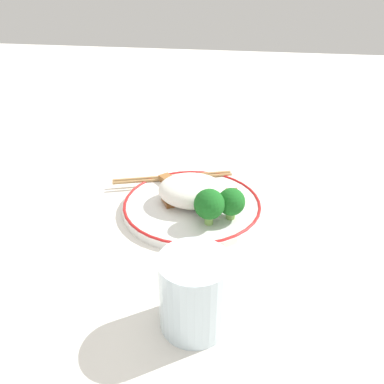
{
  "coord_description": "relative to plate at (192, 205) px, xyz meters",
  "views": [
    {
      "loc": [
        0.09,
        -0.51,
        0.33
      ],
      "look_at": [
        0.0,
        0.0,
        0.03
      ],
      "focal_mm": 35.0,
      "sensor_mm": 36.0,
      "label": 1
    }
  ],
  "objects": [
    {
      "name": "ground_plane",
      "position": [
        0.0,
        0.0,
        -0.01
      ],
      "size": [
        3.0,
        3.0,
        0.0
      ],
      "primitive_type": "plane",
      "color": "silver"
    },
    {
      "name": "plate",
      "position": [
        0.0,
        0.0,
        0.0
      ],
      "size": [
        0.23,
        0.23,
        0.01
      ],
      "color": "white",
      "rests_on": "ground_plane"
    },
    {
      "name": "rice_mound",
      "position": [
        -0.0,
        0.0,
        0.03
      ],
      "size": [
        0.11,
        0.09,
        0.05
      ],
      "color": "white",
      "rests_on": "plate"
    },
    {
      "name": "broccoli_back_left",
      "position": [
        0.03,
        -0.05,
        0.04
      ],
      "size": [
        0.05,
        0.05,
        0.06
      ],
      "color": "#7FB756",
      "rests_on": "plate"
    },
    {
      "name": "broccoli_back_center",
      "position": [
        0.07,
        -0.03,
        0.03
      ],
      "size": [
        0.04,
        0.04,
        0.05
      ],
      "color": "#7FB756",
      "rests_on": "plate"
    },
    {
      "name": "meat_near_front",
      "position": [
        0.02,
        0.05,
        0.01
      ],
      "size": [
        0.03,
        0.03,
        0.01
      ],
      "color": "brown",
      "rests_on": "plate"
    },
    {
      "name": "meat_near_left",
      "position": [
        -0.05,
        0.06,
        0.01
      ],
      "size": [
        0.04,
        0.04,
        0.01
      ],
      "color": "#9E6633",
      "rests_on": "plate"
    },
    {
      "name": "meat_near_right",
      "position": [
        -0.03,
        -0.01,
        0.01
      ],
      "size": [
        0.04,
        0.04,
        0.01
      ],
      "color": "brown",
      "rests_on": "plate"
    },
    {
      "name": "meat_near_back",
      "position": [
        0.06,
        0.03,
        0.01
      ],
      "size": [
        0.03,
        0.03,
        0.01
      ],
      "color": "brown",
      "rests_on": "plate"
    },
    {
      "name": "chopsticks",
      "position": [
        -0.05,
        0.08,
        0.01
      ],
      "size": [
        0.21,
        0.09,
        0.01
      ],
      "color": "#AD8451",
      "rests_on": "plate"
    },
    {
      "name": "drinking_glass",
      "position": [
        0.04,
        -0.23,
        0.04
      ],
      "size": [
        0.08,
        0.08,
        0.09
      ],
      "color": "silver",
      "rests_on": "ground_plane"
    }
  ]
}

